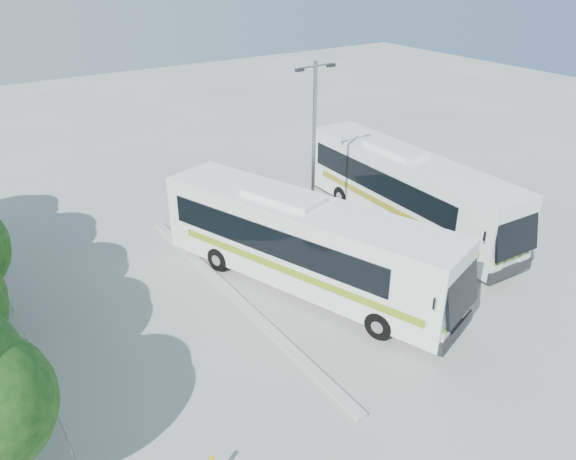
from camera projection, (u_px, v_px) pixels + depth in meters
ground at (309, 303)px, 22.57m from camera, size 100.00×100.00×0.00m
kerb_divider at (234, 296)px, 22.88m from camera, size 0.40×16.00×0.15m
railing at (19, 321)px, 20.23m from camera, size 0.06×22.00×1.00m
coach_main at (305, 243)px, 22.83m from camera, size 6.83×13.55×3.72m
coach_adjacent at (407, 189)px, 28.01m from camera, size 3.26×13.37×3.68m
lamppost at (314, 149)px, 25.04m from camera, size 2.10×0.31×8.57m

